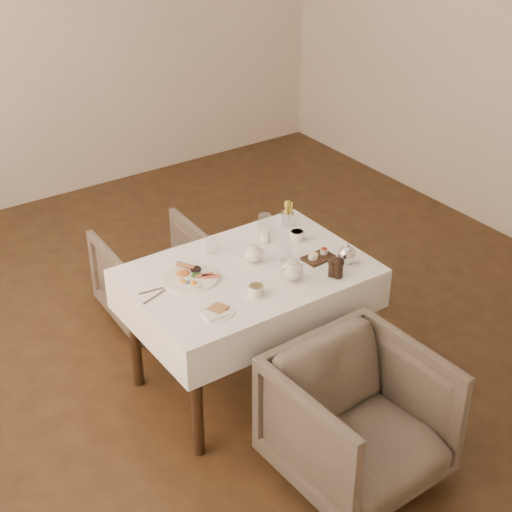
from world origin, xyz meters
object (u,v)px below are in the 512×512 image
object	(u,v)px
table	(248,288)
breakfast_plate	(190,277)
teapot_centre	(253,252)
armchair_near	(359,420)
armchair_far	(155,275)

from	to	relation	value
table	breakfast_plate	world-z (taller)	breakfast_plate
table	teapot_centre	distance (m)	0.20
armchair_near	armchair_far	xyz separation A→B (m)	(-0.14, 1.82, -0.05)
table	teapot_centre	size ratio (longest dim) A/B	8.83
table	armchair_far	world-z (taller)	table
armchair_near	armchair_far	distance (m)	1.83
armchair_near	armchair_far	size ratio (longest dim) A/B	1.16
armchair_near	teapot_centre	distance (m)	1.07
table	armchair_near	bearing A→B (deg)	-87.87
table	armchair_near	size ratio (longest dim) A/B	1.70
table	armchair_near	distance (m)	0.95
table	armchair_far	size ratio (longest dim) A/B	1.97
breakfast_plate	armchair_far	bearing A→B (deg)	73.79
armchair_near	teapot_centre	size ratio (longest dim) A/B	5.20
armchair_near	teapot_centre	xyz separation A→B (m)	(0.04, 0.96, 0.47)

